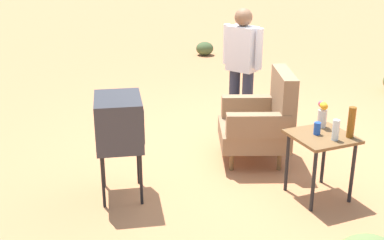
% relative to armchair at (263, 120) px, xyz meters
% --- Properties ---
extents(ground_plane, '(60.00, 60.00, 0.00)m').
position_rel_armchair_xyz_m(ground_plane, '(-0.26, 0.05, -0.50)').
color(ground_plane, '#C17A4C').
extents(armchair, '(0.99, 1.00, 1.06)m').
position_rel_armchair_xyz_m(armchair, '(0.00, 0.00, 0.00)').
color(armchair, brown).
rests_on(armchair, ground).
extents(side_table, '(0.56, 0.56, 0.66)m').
position_rel_armchair_xyz_m(side_table, '(0.97, 0.08, 0.06)').
color(side_table, black).
rests_on(side_table, ground).
extents(tv_on_stand, '(0.68, 0.56, 1.03)m').
position_rel_armchair_xyz_m(tv_on_stand, '(0.20, -1.71, 0.28)').
color(tv_on_stand, black).
rests_on(tv_on_stand, ground).
extents(person_standing, '(0.51, 0.37, 1.64)m').
position_rel_armchair_xyz_m(person_standing, '(-0.84, 0.16, 0.44)').
color(person_standing, '#2D3347').
rests_on(person_standing, ground).
extents(bottle_short_clear, '(0.06, 0.06, 0.20)m').
position_rel_armchair_xyz_m(bottle_short_clear, '(1.12, 0.12, 0.26)').
color(bottle_short_clear, silver).
rests_on(bottle_short_clear, side_table).
extents(soda_can_blue, '(0.07, 0.07, 0.12)m').
position_rel_armchair_xyz_m(soda_can_blue, '(0.93, 0.05, 0.22)').
color(soda_can_blue, blue).
rests_on(soda_can_blue, side_table).
extents(bottle_tall_amber, '(0.07, 0.07, 0.30)m').
position_rel_armchair_xyz_m(bottle_tall_amber, '(1.11, 0.29, 0.31)').
color(bottle_tall_amber, brown).
rests_on(bottle_tall_amber, side_table).
extents(flower_vase, '(0.14, 0.10, 0.27)m').
position_rel_armchair_xyz_m(flower_vase, '(0.79, 0.21, 0.31)').
color(flower_vase, silver).
rests_on(flower_vase, side_table).
extents(shrub_near, '(0.38, 0.38, 0.29)m').
position_rel_armchair_xyz_m(shrub_near, '(-5.29, 1.63, -0.35)').
color(shrub_near, '#475B33').
rests_on(shrub_near, ground).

